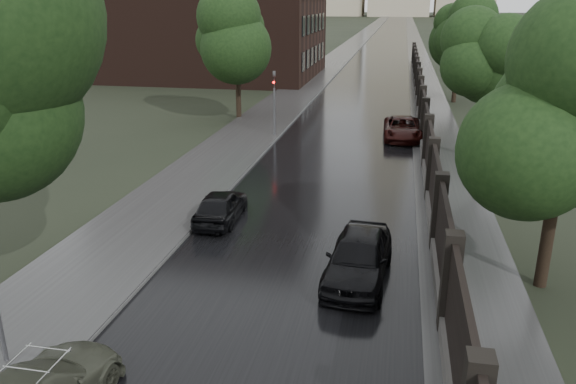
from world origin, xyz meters
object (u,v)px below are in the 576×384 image
(traffic_light, at_px, (274,98))
(tree_right_a, at_px, (567,120))
(tree_right_b, at_px, (492,64))
(car_right_far, at_px, (403,129))
(tree_left_far, at_px, (237,43))
(tree_right_c, at_px, (459,40))
(hatchback_left, at_px, (221,206))
(car_right_near, at_px, (358,257))

(traffic_light, bearing_deg, tree_right_a, -55.23)
(tree_right_b, bearing_deg, car_right_far, 136.40)
(tree_left_far, distance_m, tree_right_c, 18.45)
(hatchback_left, height_order, car_right_near, car_right_near)
(traffic_light, bearing_deg, tree_right_b, -14.24)
(car_right_near, bearing_deg, tree_right_a, 11.21)
(car_right_far, bearing_deg, traffic_light, -175.83)
(car_right_near, bearing_deg, tree_right_b, 73.98)
(tree_left_far, bearing_deg, car_right_near, -65.83)
(traffic_light, xyz_separation_m, car_right_near, (6.48, -17.68, -1.65))
(hatchback_left, xyz_separation_m, car_right_far, (6.70, 14.83, 0.05))
(tree_right_a, relative_size, tree_right_c, 1.00)
(tree_right_c, relative_size, car_right_near, 1.59)
(hatchback_left, bearing_deg, tree_right_c, -112.12)
(tree_right_b, relative_size, traffic_light, 1.75)
(tree_left_far, relative_size, tree_right_b, 1.05)
(tree_left_far, height_order, hatchback_left, tree_left_far)
(tree_left_far, distance_m, car_right_near, 25.26)
(hatchback_left, relative_size, car_right_near, 0.82)
(car_right_near, bearing_deg, hatchback_left, 149.48)
(tree_right_c, bearing_deg, hatchback_left, -110.48)
(tree_right_a, bearing_deg, tree_left_far, 125.17)
(tree_right_a, xyz_separation_m, tree_right_c, (0.00, 32.00, 0.00))
(hatchback_left, distance_m, car_right_near, 6.65)
(tree_right_c, distance_m, traffic_light, 19.26)
(tree_left_far, bearing_deg, hatchback_left, -76.07)
(tree_right_c, xyz_separation_m, car_right_far, (-4.10, -14.10, -4.29))
(tree_left_far, bearing_deg, tree_right_c, 32.83)
(tree_right_b, height_order, hatchback_left, tree_right_b)
(tree_right_a, height_order, car_right_near, tree_right_a)
(traffic_light, relative_size, hatchback_left, 1.11)
(tree_right_b, bearing_deg, tree_right_a, -90.00)
(tree_right_b, bearing_deg, tree_left_far, 152.70)
(tree_left_far, distance_m, tree_right_a, 26.91)
(car_right_near, height_order, car_right_far, car_right_near)
(tree_right_c, relative_size, hatchback_left, 1.95)
(traffic_light, bearing_deg, car_right_near, -69.87)
(tree_right_a, bearing_deg, hatchback_left, 164.11)
(tree_left_far, height_order, car_right_far, tree_left_far)
(tree_right_b, xyz_separation_m, tree_right_c, (0.00, 18.00, 0.00))
(tree_right_b, distance_m, hatchback_left, 15.97)
(tree_left_far, xyz_separation_m, traffic_light, (3.70, -5.01, -2.84))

